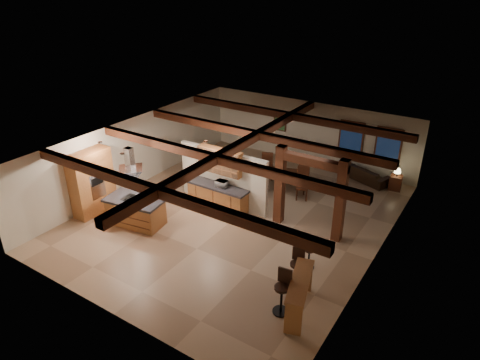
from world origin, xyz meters
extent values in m
plane|color=tan|center=(0.00, 0.00, 0.00)|extent=(12.00, 12.00, 0.00)
plane|color=beige|center=(0.00, 6.00, 1.45)|extent=(10.00, 0.00, 10.00)
plane|color=beige|center=(0.00, -6.00, 1.45)|extent=(10.00, 0.00, 10.00)
plane|color=beige|center=(-5.00, 0.00, 1.45)|extent=(0.00, 12.00, 12.00)
plane|color=beige|center=(5.00, 0.00, 1.45)|extent=(0.00, 12.00, 12.00)
plane|color=#3E1E13|center=(0.00, 0.00, 2.90)|extent=(12.00, 12.00, 0.00)
cube|color=#432710|center=(0.00, -4.00, 2.76)|extent=(10.00, 0.25, 0.28)
cube|color=#432710|center=(0.00, -1.30, 2.76)|extent=(10.00, 0.25, 0.28)
cube|color=#432710|center=(0.00, 1.30, 2.76)|extent=(10.00, 0.25, 0.28)
cube|color=#432710|center=(0.00, 4.00, 2.76)|extent=(10.00, 0.25, 0.28)
cube|color=#432710|center=(0.00, 0.00, 2.76)|extent=(0.28, 12.00, 0.28)
cube|color=#432710|center=(1.40, 0.50, 1.45)|extent=(0.30, 0.30, 2.90)
cube|color=#432710|center=(3.60, 0.50, 1.45)|extent=(0.30, 0.30, 2.90)
cube|color=#432710|center=(2.50, 0.50, 2.60)|extent=(2.50, 0.28, 0.28)
cube|color=beige|center=(-1.00, 0.50, 1.10)|extent=(3.80, 0.18, 2.20)
cube|color=#A76F36|center=(-4.67, -2.60, 1.20)|extent=(0.64, 1.60, 2.40)
cube|color=silver|center=(-4.37, -2.60, 1.15)|extent=(0.06, 0.62, 0.95)
cube|color=black|center=(-4.33, -2.60, 1.35)|extent=(0.01, 0.50, 0.28)
cube|color=#A76F36|center=(-1.00, 0.11, 0.43)|extent=(2.40, 0.60, 0.86)
cube|color=black|center=(-1.00, 0.11, 0.90)|extent=(2.50, 0.66, 0.08)
cube|color=#A76F36|center=(-1.00, 0.32, 1.85)|extent=(1.80, 0.34, 0.95)
cube|color=silver|center=(-1.00, 0.14, 1.85)|extent=(1.74, 0.02, 0.90)
pyramid|color=silver|center=(-2.75, -2.40, 1.73)|extent=(1.10, 1.10, 0.45)
cube|color=silver|center=(-2.75, -2.40, 2.54)|extent=(0.26, 0.22, 0.73)
cube|color=#432710|center=(2.00, 5.94, 1.50)|extent=(1.10, 0.05, 1.70)
cube|color=#0D1932|center=(2.00, 5.91, 1.50)|extent=(0.95, 0.02, 1.55)
cube|color=#432710|center=(3.60, 5.94, 1.50)|extent=(1.10, 0.05, 1.70)
cube|color=#0D1932|center=(3.60, 5.91, 1.50)|extent=(0.95, 0.02, 1.55)
cube|color=#432710|center=(-1.50, 5.94, 1.70)|extent=(0.65, 0.04, 0.85)
cube|color=#285F2E|center=(-1.50, 5.92, 1.70)|extent=(0.55, 0.01, 0.75)
cylinder|color=silver|center=(-2.60, -2.80, 2.87)|extent=(0.16, 0.16, 0.03)
cylinder|color=silver|center=(-1.00, -0.50, 2.87)|extent=(0.16, 0.16, 0.03)
cylinder|color=silver|center=(-4.00, -2.50, 2.87)|extent=(0.16, 0.16, 0.03)
cube|color=#A76F36|center=(-2.75, -2.40, 0.46)|extent=(2.04, 1.24, 0.92)
cube|color=black|center=(-2.75, -2.40, 0.96)|extent=(2.19, 1.39, 0.09)
cube|color=black|center=(-2.75, -2.40, 1.01)|extent=(0.87, 0.65, 0.02)
imported|color=#3D1D0F|center=(0.36, 2.91, 0.34)|extent=(2.18, 1.65, 0.68)
imported|color=black|center=(2.97, 5.50, 0.30)|extent=(2.22, 1.49, 0.60)
imported|color=#B5B5BA|center=(-0.80, 0.11, 1.06)|extent=(0.46, 0.32, 0.24)
cube|color=#A76F36|center=(4.00, -3.23, 0.97)|extent=(0.98, 1.96, 0.06)
cube|color=#A76F36|center=(4.23, -4.06, 0.48)|extent=(0.44, 0.21, 0.95)
cube|color=#A76F36|center=(3.76, -2.41, 0.48)|extent=(0.44, 0.21, 0.95)
cube|color=#432710|center=(4.26, 5.32, 0.30)|extent=(0.54, 0.54, 0.60)
cylinder|color=black|center=(4.26, 5.32, 0.68)|extent=(0.06, 0.06, 0.16)
cone|color=#F2D891|center=(4.26, 5.32, 0.84)|extent=(0.27, 0.27, 0.18)
cylinder|color=black|center=(3.64, -3.55, 0.80)|extent=(0.40, 0.40, 0.08)
cube|color=black|center=(3.62, -3.36, 1.06)|extent=(0.38, 0.09, 0.45)
cylinder|color=black|center=(3.64, -3.55, 0.40)|extent=(0.07, 0.07, 0.78)
cylinder|color=black|center=(3.64, -3.55, 0.02)|extent=(0.45, 0.45, 0.03)
cylinder|color=black|center=(3.50, -2.39, 0.76)|extent=(0.38, 0.38, 0.07)
cube|color=black|center=(3.46, -2.22, 1.00)|extent=(0.36, 0.12, 0.42)
cylinder|color=black|center=(3.50, -2.39, 0.38)|extent=(0.06, 0.06, 0.73)
cylinder|color=black|center=(3.50, -2.39, 0.02)|extent=(0.42, 0.42, 0.03)
cylinder|color=black|center=(3.45, -1.41, 0.65)|extent=(0.33, 0.33, 0.06)
cube|color=black|center=(3.41, -1.26, 0.86)|extent=(0.31, 0.11, 0.36)
cylinder|color=black|center=(3.45, -1.41, 0.33)|extent=(0.05, 0.05, 0.64)
cylinder|color=black|center=(3.45, -1.41, 0.02)|extent=(0.36, 0.36, 0.03)
cube|color=#432710|center=(-0.07, 1.89, 0.50)|extent=(0.61, 0.61, 0.07)
cube|color=#432710|center=(-0.15, 2.11, 0.91)|extent=(0.45, 0.23, 0.83)
cylinder|color=#432710|center=(-0.17, 1.65, 0.23)|extent=(0.06, 0.06, 0.47)
cylinder|color=#432710|center=(0.18, 1.79, 0.23)|extent=(0.06, 0.06, 0.47)
cylinder|color=#432710|center=(-0.31, 2.00, 0.23)|extent=(0.06, 0.06, 0.47)
cylinder|color=#432710|center=(0.04, 2.14, 0.23)|extent=(0.06, 0.06, 0.47)
cube|color=#432710|center=(-0.66, 3.33, 0.50)|extent=(0.61, 0.61, 0.07)
cube|color=#432710|center=(-0.57, 3.12, 0.91)|extent=(0.45, 0.23, 0.83)
cylinder|color=#432710|center=(-0.55, 3.58, 0.23)|extent=(0.06, 0.06, 0.47)
cylinder|color=#432710|center=(-0.90, 3.43, 0.23)|extent=(0.06, 0.06, 0.47)
cylinder|color=#432710|center=(-0.41, 3.23, 0.23)|extent=(0.06, 0.06, 0.47)
cylinder|color=#432710|center=(-0.76, 3.09, 0.23)|extent=(0.06, 0.06, 0.47)
cube|color=#432710|center=(1.37, 2.48, 0.50)|extent=(0.61, 0.61, 0.07)
cube|color=#432710|center=(1.28, 2.70, 0.91)|extent=(0.45, 0.23, 0.83)
cylinder|color=#432710|center=(1.27, 2.24, 0.23)|extent=(0.06, 0.06, 0.47)
cylinder|color=#432710|center=(1.62, 2.38, 0.23)|extent=(0.06, 0.06, 0.47)
cylinder|color=#432710|center=(1.13, 2.59, 0.23)|extent=(0.06, 0.06, 0.47)
cylinder|color=#432710|center=(1.48, 2.73, 0.23)|extent=(0.06, 0.06, 0.47)
cube|color=#432710|center=(0.78, 3.92, 0.50)|extent=(0.61, 0.61, 0.07)
cube|color=#432710|center=(0.87, 3.71, 0.91)|extent=(0.45, 0.23, 0.83)
cylinder|color=#432710|center=(0.89, 4.17, 0.23)|extent=(0.06, 0.06, 0.47)
cylinder|color=#432710|center=(0.54, 4.02, 0.23)|extent=(0.06, 0.06, 0.47)
cylinder|color=#432710|center=(1.03, 3.82, 0.23)|extent=(0.06, 0.06, 0.47)
cylinder|color=#432710|center=(0.68, 3.67, 0.23)|extent=(0.06, 0.06, 0.47)
camera|label=1|loc=(7.41, -11.38, 8.09)|focal=32.00mm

